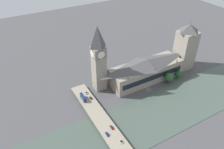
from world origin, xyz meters
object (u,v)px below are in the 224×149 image
double_decker_bus_lead (83,97)px  car_northbound_lead (91,98)px  parliament_hall (146,70)px  car_northbound_tail (86,93)px  road_bridge (110,132)px  car_southbound_mid (121,142)px  clock_tower (98,58)px  victoria_tower (186,46)px  car_southbound_lead (107,134)px  car_northbound_mid (112,127)px

double_decker_bus_lead → car_northbound_lead: bearing=-108.5°
parliament_hall → car_northbound_tail: bearing=85.4°
road_bridge → car_northbound_tail: size_ratio=36.48×
car_southbound_mid → car_northbound_tail: bearing=-0.3°
clock_tower → car_northbound_tail: size_ratio=18.30×
victoria_tower → clock_tower: bearing=83.6°
victoria_tower → car_northbound_tail: (5.62, 126.11, -22.72)m
clock_tower → car_southbound_lead: size_ratio=14.96×
parliament_hall → car_northbound_mid: size_ratio=17.88×
victoria_tower → road_bridge: size_ratio=0.42×
victoria_tower → double_decker_bus_lead: 134.24m
double_decker_bus_lead → victoria_tower: bearing=-89.4°
road_bridge → double_decker_bus_lead: bearing=4.1°
car_northbound_lead → victoria_tower: bearing=-88.3°
clock_tower → car_southbound_mid: size_ratio=18.12×
car_northbound_lead → car_northbound_mid: size_ratio=0.87×
clock_tower → road_bridge: 73.48m
car_southbound_lead → victoria_tower: bearing=-68.9°
car_northbound_lead → car_northbound_tail: 9.42m
clock_tower → car_southbound_mid: bearing=166.0°
victoria_tower → car_northbound_mid: victoria_tower is taller
parliament_hall → car_northbound_tail: (5.67, 70.29, -8.18)m
car_southbound_lead → car_southbound_mid: size_ratio=1.21×
victoria_tower → car_southbound_mid: (-63.14, 126.45, -22.77)m
car_northbound_mid → clock_tower: bearing=-17.1°
car_northbound_tail → car_southbound_mid: car_northbound_tail is taller
car_northbound_mid → car_southbound_lead: 8.11m
car_northbound_mid → car_southbound_mid: 16.38m
car_northbound_mid → road_bridge: bearing=130.2°
car_southbound_mid → clock_tower: bearing=-14.0°
clock_tower → double_decker_bus_lead: clock_tower is taller
double_decker_bus_lead → car_northbound_lead: double_decker_bus_lead is taller
victoria_tower → car_northbound_tail: size_ratio=15.25×
car_northbound_tail → parliament_hall: bearing=-94.6°
double_decker_bus_lead → car_southbound_mid: 62.09m
victoria_tower → car_northbound_mid: (-46.77, 125.87, -22.69)m
car_northbound_tail → double_decker_bus_lead: bearing=137.1°
double_decker_bus_lead → car_northbound_mid: size_ratio=2.24×
double_decker_bus_lead → car_southbound_lead: 49.85m
clock_tower → car_northbound_lead: clock_tower is taller
car_northbound_mid → car_southbound_lead: bearing=123.2°
road_bridge → car_northbound_tail: (55.19, -3.09, 1.53)m
parliament_hall → car_southbound_lead: parliament_hall is taller
road_bridge → double_decker_bus_lead: double_decker_bus_lead is taller
clock_tower → car_northbound_mid: clock_tower is taller
victoria_tower → car_southbound_lead: victoria_tower is taller
car_northbound_lead → car_southbound_mid: (-59.36, 0.94, -0.01)m
car_northbound_lead → car_southbound_mid: car_northbound_lead is taller
victoria_tower → car_northbound_mid: 136.18m
double_decker_bus_lead → car_northbound_lead: 7.80m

